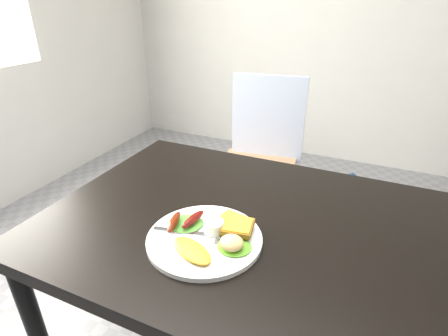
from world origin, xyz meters
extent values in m
cube|color=black|center=(0.00, 0.00, 0.73)|extent=(1.20, 0.80, 0.04)
cube|color=#A27250|center=(-0.31, 0.86, 0.45)|extent=(0.45, 0.45, 0.05)
imported|color=navy|center=(0.24, 0.63, 0.76)|extent=(0.57, 0.40, 1.51)
cylinder|color=white|center=(-0.11, -0.13, 0.76)|extent=(0.29, 0.29, 0.01)
ellipsoid|color=#428C2F|center=(-0.18, -0.10, 0.77)|extent=(0.12, 0.11, 0.01)
ellipsoid|color=#409F1D|center=(-0.02, -0.14, 0.77)|extent=(0.10, 0.09, 0.01)
ellipsoid|color=yellow|center=(-0.11, -0.20, 0.77)|extent=(0.14, 0.11, 0.02)
ellipsoid|color=#661406|center=(-0.20, -0.13, 0.78)|extent=(0.04, 0.09, 0.02)
ellipsoid|color=#611108|center=(-0.16, -0.10, 0.78)|extent=(0.03, 0.09, 0.02)
cylinder|color=white|center=(-0.09, -0.10, 0.78)|extent=(0.07, 0.07, 0.03)
cube|color=brown|center=(-0.07, -0.05, 0.77)|extent=(0.09, 0.09, 0.01)
cube|color=brown|center=(-0.04, -0.08, 0.78)|extent=(0.09, 0.09, 0.01)
ellipsoid|color=beige|center=(-0.03, -0.15, 0.79)|extent=(0.06, 0.06, 0.03)
cube|color=#ADAFB7|center=(-0.16, -0.14, 0.76)|extent=(0.17, 0.05, 0.00)
camera|label=1|loc=(0.23, -0.76, 1.31)|focal=28.00mm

